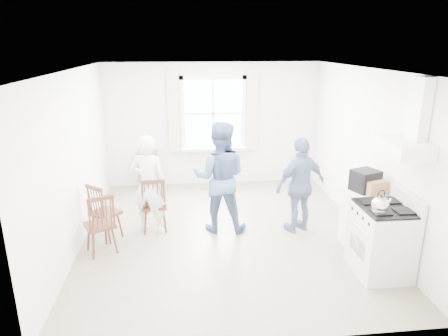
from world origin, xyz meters
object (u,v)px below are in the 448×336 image
(gas_stove, at_px, (382,239))
(person_left, at_px, (149,185))
(windsor_chair_b, at_px, (99,207))
(low_cabinet, at_px, (363,219))
(windsor_chair_c, at_px, (101,219))
(person_mid, at_px, (220,177))
(windsor_chair_a, at_px, (154,200))
(stereo_stack, at_px, (365,181))
(person_right, at_px, (301,185))

(gas_stove, xyz_separation_m, person_left, (-3.13, 1.58, 0.33))
(gas_stove, xyz_separation_m, windsor_chair_b, (-3.88, 1.35, 0.08))
(person_left, bearing_deg, low_cabinet, -176.64)
(windsor_chair_b, distance_m, windsor_chair_c, 0.48)
(person_left, distance_m, person_mid, 1.13)
(windsor_chair_c, bearing_deg, windsor_chair_a, 42.79)
(low_cabinet, bearing_deg, windsor_chair_a, 165.11)
(gas_stove, bearing_deg, windsor_chair_a, 153.41)
(low_cabinet, xyz_separation_m, stereo_stack, (-0.02, 0.02, 0.61))
(windsor_chair_b, xyz_separation_m, windsor_chair_c, (0.11, -0.47, 0.01))
(windsor_chair_a, bearing_deg, low_cabinet, -14.89)
(person_right, bearing_deg, person_mid, -29.52)
(gas_stove, height_order, low_cabinet, gas_stove)
(person_left, bearing_deg, windsor_chair_a, 163.59)
(windsor_chair_b, xyz_separation_m, person_right, (3.16, 0.01, 0.22))
(gas_stove, height_order, person_mid, person_mid)
(stereo_stack, height_order, windsor_chair_b, stereo_stack)
(low_cabinet, relative_size, windsor_chair_c, 0.96)
(windsor_chair_c, height_order, person_mid, person_mid)
(windsor_chair_b, bearing_deg, windsor_chair_c, -76.94)
(stereo_stack, bearing_deg, windsor_chair_b, 170.93)
(low_cabinet, bearing_deg, windsor_chair_b, 170.64)
(windsor_chair_c, xyz_separation_m, person_mid, (1.77, 0.66, 0.33))
(person_right, bearing_deg, low_cabinet, 118.18)
(windsor_chair_b, distance_m, person_right, 3.17)
(stereo_stack, bearing_deg, person_left, 164.94)
(windsor_chair_b, height_order, person_right, person_right)
(low_cabinet, xyz_separation_m, person_right, (-0.78, 0.66, 0.34))
(stereo_stack, bearing_deg, windsor_chair_a, 165.43)
(gas_stove, xyz_separation_m, low_cabinet, (0.07, 0.70, -0.03))
(stereo_stack, relative_size, person_mid, 0.24)
(stereo_stack, distance_m, person_left, 3.30)
(windsor_chair_b, distance_m, person_mid, 1.92)
(person_left, xyz_separation_m, person_right, (2.41, -0.22, -0.02))
(person_right, bearing_deg, windsor_chair_a, -25.90)
(low_cabinet, xyz_separation_m, person_left, (-3.20, 0.88, 0.36))
(windsor_chair_a, height_order, windsor_chair_b, windsor_chair_a)
(gas_stove, relative_size, stereo_stack, 2.59)
(person_left, xyz_separation_m, person_mid, (1.13, -0.04, 0.09))
(person_left, bearing_deg, stereo_stack, -176.34)
(stereo_stack, height_order, windsor_chair_a, stereo_stack)
(stereo_stack, height_order, person_left, person_left)
(person_mid, height_order, person_right, person_mid)
(gas_stove, distance_m, windsor_chair_c, 3.87)
(windsor_chair_b, height_order, windsor_chair_c, windsor_chair_c)
(person_right, bearing_deg, windsor_chair_c, -12.75)
(person_mid, bearing_deg, person_left, 8.05)
(gas_stove, bearing_deg, person_mid, 142.43)
(stereo_stack, xyz_separation_m, windsor_chair_b, (-3.92, 0.63, -0.49))
(windsor_chair_c, distance_m, person_mid, 1.92)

